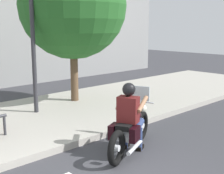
{
  "coord_description": "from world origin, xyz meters",
  "views": [
    {
      "loc": [
        -2.74,
        -3.22,
        2.53
      ],
      "look_at": [
        2.66,
        2.48,
        0.99
      ],
      "focal_mm": 49.77,
      "sensor_mm": 36.0,
      "label": 1
    }
  ],
  "objects": [
    {
      "name": "street_lamp",
      "position": [
        1.54,
        4.42,
        2.62
      ],
      "size": [
        0.28,
        0.28,
        4.32
      ],
      "color": "#2D2D33",
      "rests_on": "ground"
    },
    {
      "name": "tree_near_rack",
      "position": [
        3.19,
        4.82,
        3.17
      ],
      "size": [
        3.35,
        3.35,
        4.85
      ],
      "color": "brown",
      "rests_on": "ground"
    },
    {
      "name": "motorcycle",
      "position": [
        1.7,
        0.91,
        0.47
      ],
      "size": [
        2.0,
        0.98,
        1.26
      ],
      "color": "black",
      "rests_on": "ground"
    },
    {
      "name": "rider",
      "position": [
        1.63,
        0.88,
        0.84
      ],
      "size": [
        0.75,
        0.69,
        1.46
      ],
      "color": "#591919",
      "rests_on": "ground"
    }
  ]
}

